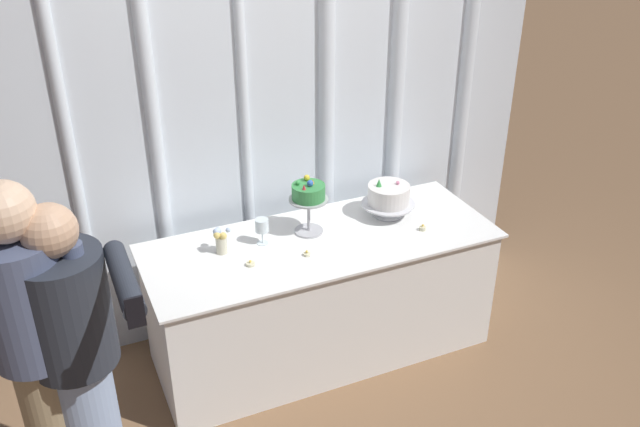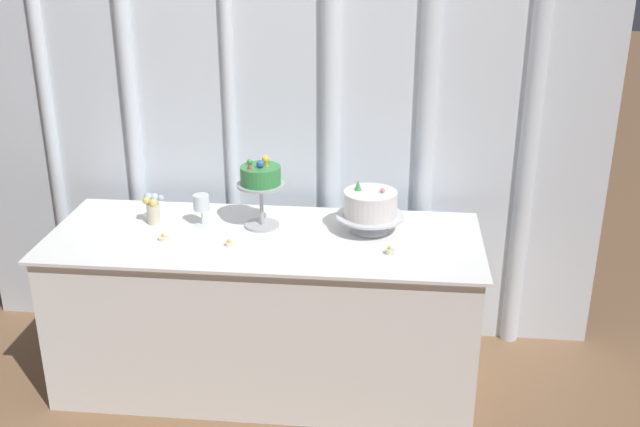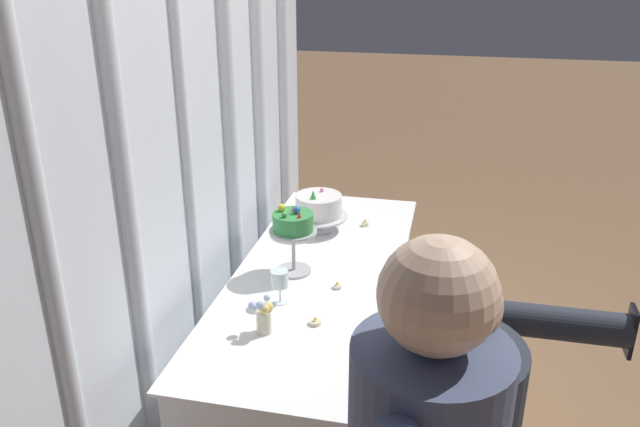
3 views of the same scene
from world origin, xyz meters
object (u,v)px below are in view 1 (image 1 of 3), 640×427
wine_glass (262,226)px  tealight_near_left (307,254)px  tealight_far_left (250,264)px  guest_girl_blue_dress (77,359)px  tealight_near_right (423,228)px  cake_display_nearleft (308,196)px  flower_vase (221,240)px  cake_display_nearright (388,196)px  guest_man_pink_jacket (38,350)px  cake_table (321,296)px

wine_glass → tealight_near_left: (0.17, -0.22, -0.10)m
tealight_far_left → guest_girl_blue_dress: (-0.93, -0.52, 0.08)m
wine_glass → tealight_far_left: (-0.13, -0.18, -0.10)m
tealight_far_left → tealight_near_right: tealight_near_right is taller
cake_display_nearleft → tealight_far_left: 0.51m
flower_vase → tealight_far_left: (0.10, -0.19, -0.07)m
wine_glass → tealight_far_left: 0.25m
cake_display_nearright → guest_girl_blue_dress: 1.98m
guest_man_pink_jacket → guest_girl_blue_dress: size_ratio=1.07×
tealight_near_right → flower_vase: bearing=168.3°
cake_display_nearright → tealight_near_left: size_ratio=7.98×
cake_table → tealight_near_left: 0.43m
tealight_near_left → guest_girl_blue_dress: bearing=-158.4°
cake_table → tealight_near_right: 0.71m
tealight_far_left → guest_man_pink_jacket: guest_man_pink_jacket is taller
cake_table → wine_glass: (-0.31, 0.10, 0.49)m
tealight_near_right → guest_girl_blue_dress: 2.00m
tealight_near_right → tealight_near_left: bearing=178.6°
flower_vase → tealight_near_left: size_ratio=3.85×
wine_glass → tealight_far_left: wine_glass is taller
cake_display_nearleft → flower_vase: 0.54m
cake_display_nearright → guest_man_pink_jacket: 2.10m
tealight_near_left → guest_man_pink_jacket: 1.45m
cake_table → guest_girl_blue_dress: size_ratio=1.26×
wine_glass → tealight_near_left: size_ratio=3.84×
cake_display_nearleft → guest_man_pink_jacket: 1.63m
cake_table → cake_display_nearleft: cake_display_nearleft is taller
cake_table → tealight_near_right: tealight_near_right is taller
cake_table → guest_man_pink_jacket: size_ratio=1.18×
tealight_near_left → flower_vase: bearing=152.3°
wine_glass → tealight_near_right: size_ratio=3.94×
wine_glass → guest_girl_blue_dress: bearing=-146.4°
cake_table → guest_man_pink_jacket: bearing=-159.3°
cake_display_nearright → tealight_near_right: bearing=-68.1°
cake_display_nearleft → guest_man_pink_jacket: (-1.48, -0.68, -0.07)m
guest_man_pink_jacket → guest_girl_blue_dress: guest_man_pink_jacket is taller
guest_man_pink_jacket → tealight_near_right: bearing=11.8°
wine_glass → tealight_far_left: size_ratio=3.06×
flower_vase → tealight_near_left: flower_vase is taller
cake_table → tealight_far_left: tealight_far_left is taller
cake_display_nearleft → guest_girl_blue_dress: 1.53m
flower_vase → tealight_far_left: size_ratio=3.07×
cake_display_nearleft → tealight_near_right: size_ratio=8.64×
cake_table → wine_glass: size_ratio=13.09×
wine_glass → guest_man_pink_jacket: bearing=-150.8°
flower_vase → cake_display_nearleft: bearing=1.5°
guest_man_pink_jacket → guest_girl_blue_dress: bearing=-14.7°
cake_table → cake_display_nearleft: (-0.03, 0.11, 0.61)m
flower_vase → cake_display_nearright: bearing=0.4°
tealight_near_left → guest_man_pink_jacket: (-1.37, -0.45, 0.15)m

